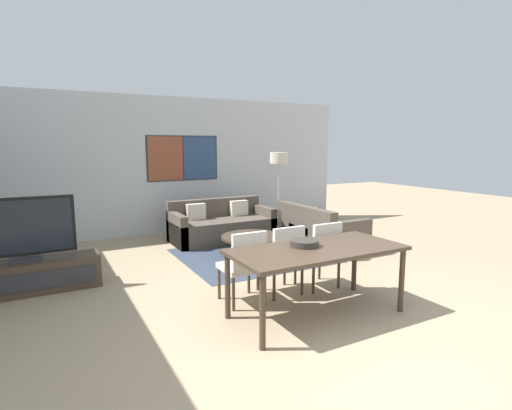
% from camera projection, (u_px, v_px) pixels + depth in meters
% --- Properties ---
extents(ground_plane, '(24.00, 24.00, 0.00)m').
position_uv_depth(ground_plane, '(360.00, 347.00, 3.65)').
color(ground_plane, '#9E896B').
extents(wall_back, '(8.00, 0.09, 2.80)m').
position_uv_depth(wall_back, '(174.00, 165.00, 8.29)').
color(wall_back, silver).
rests_on(wall_back, ground_plane).
extents(area_rug, '(2.30, 2.11, 0.01)m').
position_uv_depth(area_rug, '(252.00, 255.00, 6.65)').
color(area_rug, '#333D4C').
rests_on(area_rug, ground_plane).
extents(tv_console, '(1.69, 0.47, 0.41)m').
position_uv_depth(tv_console, '(27.00, 277.00, 4.98)').
color(tv_console, '#423326').
rests_on(tv_console, ground_plane).
extents(television, '(1.17, 0.20, 0.80)m').
position_uv_depth(television, '(23.00, 229.00, 4.89)').
color(television, '#2D2D33').
rests_on(television, tv_console).
extents(sofa_main, '(1.93, 0.90, 0.77)m').
position_uv_depth(sofa_main, '(221.00, 226.00, 7.75)').
color(sofa_main, '#51473D').
rests_on(sofa_main, ground_plane).
extents(sofa_side, '(0.90, 1.57, 0.77)m').
position_uv_depth(sofa_side, '(318.00, 233.00, 7.13)').
color(sofa_side, '#51473D').
rests_on(sofa_side, ground_plane).
extents(coffee_table, '(1.02, 1.02, 0.34)m').
position_uv_depth(coffee_table, '(252.00, 241.00, 6.61)').
color(coffee_table, '#423326').
rests_on(coffee_table, ground_plane).
extents(dining_table, '(1.88, 0.87, 0.75)m').
position_uv_depth(dining_table, '(317.00, 254.00, 4.25)').
color(dining_table, '#423326').
rests_on(dining_table, ground_plane).
extents(dining_chair_left, '(0.46, 0.46, 0.87)m').
position_uv_depth(dining_chair_left, '(244.00, 263.00, 4.58)').
color(dining_chair_left, beige).
rests_on(dining_chair_left, ground_plane).
extents(dining_chair_centre, '(0.46, 0.46, 0.87)m').
position_uv_depth(dining_chair_centre, '(283.00, 256.00, 4.86)').
color(dining_chair_centre, beige).
rests_on(dining_chair_centre, ground_plane).
extents(dining_chair_right, '(0.46, 0.46, 0.87)m').
position_uv_depth(dining_chair_right, '(321.00, 251.00, 5.09)').
color(dining_chair_right, beige).
rests_on(dining_chair_right, ground_plane).
extents(fruit_bowl, '(0.31, 0.31, 0.07)m').
position_uv_depth(fruit_bowl, '(304.00, 243.00, 4.30)').
color(fruit_bowl, '#332D28').
rests_on(fruit_bowl, dining_table).
extents(floor_lamp, '(0.36, 0.36, 1.68)m').
position_uv_depth(floor_lamp, '(279.00, 164.00, 8.07)').
color(floor_lamp, '#2D2D33').
rests_on(floor_lamp, ground_plane).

